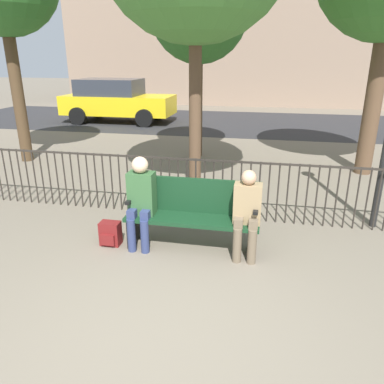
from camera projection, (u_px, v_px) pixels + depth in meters
The scene contains 9 objects.
ground_plane at pixel (154, 338), 3.40m from camera, with size 80.00×80.00×0.00m, color #706656.
park_bench at pixel (193, 212), 4.90m from camera, with size 1.74×0.45×0.92m.
seated_person_0 at pixel (141, 198), 4.85m from camera, with size 0.34×0.39×1.23m.
seated_person_1 at pixel (247, 210), 4.60m from camera, with size 0.34×0.39×1.14m.
backpack at pixel (110, 234), 5.05m from camera, with size 0.27×0.21×0.33m.
fence_railing at pixel (205, 183), 5.81m from camera, with size 9.01×0.03×0.95m.
tree_3 at pixel (199, 13), 8.55m from camera, with size 2.27×2.27×4.50m.
street_surface at pixel (245, 123), 14.46m from camera, with size 24.00×6.00×0.01m.
parked_car_0 at pixel (116, 100), 14.36m from camera, with size 4.20×1.94×1.62m.
Camera 1 is at (0.88, -2.62, 2.41)m, focal length 35.00 mm.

